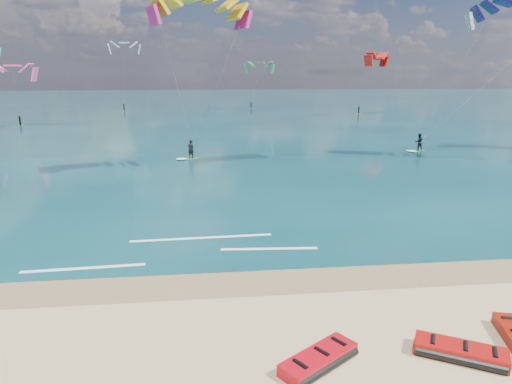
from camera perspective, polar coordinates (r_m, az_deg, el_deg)
ground at (r=54.01m, az=-7.65°, el=6.09°), size 320.00×320.00×0.00m
wet_sand_strip at (r=18.29m, az=-9.81°, el=-11.47°), size 320.00×2.40×0.01m
sea at (r=117.67m, az=-7.07°, el=10.76°), size 320.00×200.00×0.04m
packed_kite_left at (r=13.90m, az=7.82°, el=-20.65°), size 2.92×2.53×0.44m
packed_kite_mid at (r=15.28m, az=24.10°, el=-18.33°), size 2.99×2.42×0.44m
kitesurfer_main at (r=39.32m, az=-7.64°, el=14.22°), size 7.98×9.80×14.90m
kitesurfer_far at (r=48.94m, az=25.03°, el=13.46°), size 12.80×8.29×15.76m
shoreline_foam at (r=21.61m, az=-8.55°, el=-7.08°), size 12.86×3.60×0.01m
distant_kites at (r=93.86m, az=-13.07°, el=13.07°), size 83.75×38.74×13.63m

